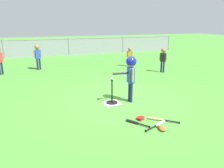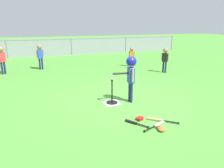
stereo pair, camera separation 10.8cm
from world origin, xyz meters
name	(u,v)px [view 1 (the left image)]	position (x,y,z in m)	size (l,w,h in m)	color
ground_plane	(121,100)	(0.00, 0.00, 0.00)	(60.00, 60.00, 0.00)	#478C33
home_plate	(112,103)	(-0.31, -0.11, 0.00)	(0.44, 0.44, 0.01)	white
batting_tee	(112,99)	(-0.31, -0.11, 0.10)	(0.32, 0.32, 0.67)	black
baseball_on_tee	(112,79)	(-0.31, -0.11, 0.70)	(0.07, 0.07, 0.07)	white
batter_child	(131,70)	(0.21, -0.16, 0.92)	(0.65, 0.37, 1.29)	#191E4C
fielder_deep_center	(38,54)	(-2.08, 5.12, 0.76)	(0.33, 0.23, 1.18)	#191E4C
fielder_deep_right	(130,54)	(2.26, 4.31, 0.63)	(0.26, 0.20, 0.97)	#262626
fielder_near_left	(163,57)	(3.10, 2.61, 0.70)	(0.24, 0.27, 1.09)	#191E4C
spare_bat_silver	(158,125)	(0.16, -1.71, 0.03)	(0.62, 0.29, 0.06)	silver
spare_bat_wood	(159,119)	(0.32, -1.50, 0.03)	(0.57, 0.50, 0.06)	#DBB266
spare_bat_black	(135,122)	(-0.27, -1.44, 0.03)	(0.38, 0.50, 0.06)	black
glove_by_plate	(162,128)	(0.15, -1.89, 0.04)	(0.24, 0.27, 0.07)	brown
glove_near_bats	(141,118)	(-0.05, -1.29, 0.04)	(0.25, 0.22, 0.07)	#B21919
outfield_fence	(69,46)	(0.00, 9.21, 0.62)	(16.06, 0.06, 1.15)	slate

